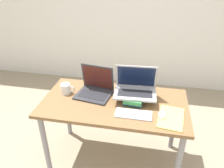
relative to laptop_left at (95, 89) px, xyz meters
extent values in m
cube|color=brown|center=(0.20, -0.10, -0.07)|extent=(1.30, 0.68, 0.03)
cylinder|color=gray|center=(-0.39, -0.38, -0.43)|extent=(0.05, 0.05, 0.68)
cylinder|color=gray|center=(0.80, -0.38, -0.43)|extent=(0.05, 0.05, 0.68)
cylinder|color=gray|center=(-0.39, 0.18, -0.43)|extent=(0.05, 0.05, 0.68)
cylinder|color=gray|center=(0.80, 0.18, -0.43)|extent=(0.05, 0.05, 0.68)
cube|color=#333338|center=(-0.01, -0.04, -0.05)|extent=(0.35, 0.30, 0.02)
cube|color=#232328|center=(-0.01, -0.05, -0.04)|extent=(0.28, 0.17, 0.00)
cube|color=#333338|center=(0.01, 0.07, 0.09)|extent=(0.32, 0.09, 0.25)
cube|color=#4C1E19|center=(0.01, 0.07, 0.09)|extent=(0.29, 0.08, 0.22)
cube|color=#235693|center=(0.38, -0.04, -0.04)|extent=(0.18, 0.23, 0.03)
cube|color=#33753D|center=(0.38, -0.04, -0.01)|extent=(0.18, 0.29, 0.03)
cube|color=#B2B2B7|center=(0.38, -0.04, 0.02)|extent=(0.38, 0.26, 0.02)
cube|color=#232328|center=(0.38, -0.05, 0.03)|extent=(0.31, 0.14, 0.00)
cube|color=#B2B2B7|center=(0.38, 0.05, 0.15)|extent=(0.38, 0.09, 0.24)
cube|color=#0F1938|center=(0.38, 0.05, 0.14)|extent=(0.34, 0.08, 0.21)
cube|color=silver|center=(0.40, -0.26, -0.05)|extent=(0.30, 0.13, 0.01)
cube|color=silver|center=(0.40, -0.26, -0.04)|extent=(0.28, 0.10, 0.00)
ellipsoid|color=white|center=(0.63, -0.23, -0.04)|extent=(0.06, 0.11, 0.03)
cube|color=#EFE066|center=(0.70, -0.25, -0.05)|extent=(0.23, 0.33, 0.01)
cylinder|color=white|center=(-0.28, -0.04, 0.00)|extent=(0.09, 0.09, 0.10)
torus|color=white|center=(-0.22, -0.04, 0.00)|extent=(0.07, 0.01, 0.07)
camera|label=1|loc=(0.50, -1.71, 1.04)|focal=35.00mm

